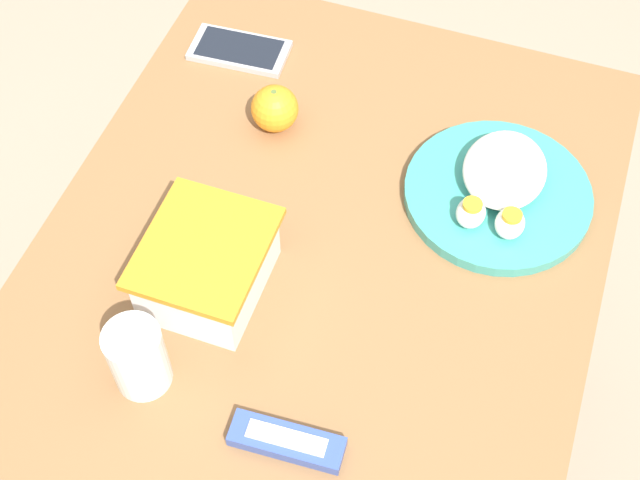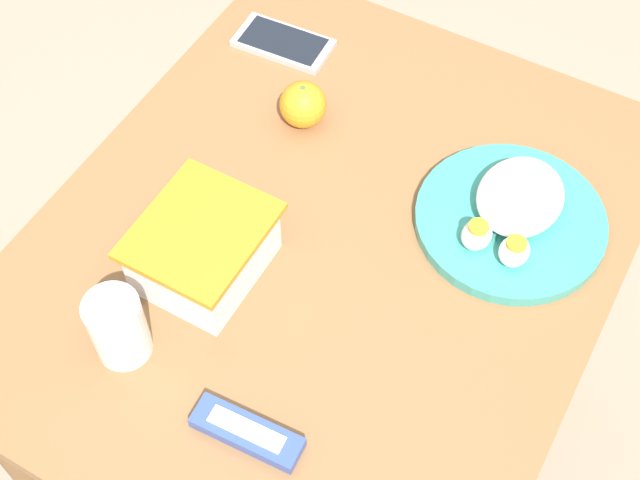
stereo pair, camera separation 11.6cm
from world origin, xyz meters
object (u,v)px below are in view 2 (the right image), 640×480
Objects in this scene: food_container at (204,251)px; orange_fruit at (303,104)px; cell_phone at (283,43)px; drinking_glass at (118,327)px; candy_bar at (247,432)px; rice_plate at (513,214)px.

food_container reaches higher than orange_fruit.
cell_phone is 0.57m from drinking_glass.
candy_bar reaches higher than cell_phone.
drinking_glass reaches higher than cell_phone.
cell_phone is 1.54× the size of drinking_glass.
rice_plate is (0.27, -0.32, -0.02)m from food_container.
food_container reaches higher than candy_bar.
drinking_glass reaches higher than candy_bar.
orange_fruit is at bearing -138.69° from cell_phone.
orange_fruit is 0.51× the size of candy_bar.
orange_fruit reaches higher than rice_plate.
orange_fruit is 0.34m from rice_plate.
rice_plate is at bearing -39.73° from drinking_glass.
rice_plate is at bearing -50.21° from food_container.
cell_phone is (0.58, 0.30, -0.00)m from candy_bar.
food_container is at bearing -9.33° from drinking_glass.
candy_bar is (-0.44, 0.15, -0.01)m from rice_plate.
rice_plate is at bearing -108.05° from cell_phone.
drinking_glass is at bearing -169.41° from cell_phone.
orange_fruit reaches higher than cell_phone.
cell_phone is (0.12, 0.11, -0.03)m from orange_fruit.
food_container is 0.29m from orange_fruit.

